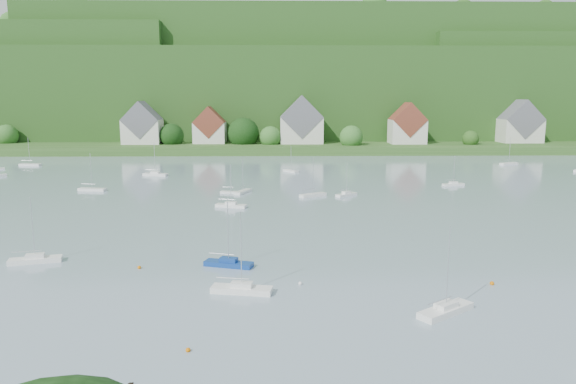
{
  "coord_description": "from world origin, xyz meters",
  "views": [
    {
      "loc": [
        -4.49,
        -16.88,
        20.23
      ],
      "look_at": [
        -2.53,
        75.0,
        4.0
      ],
      "focal_mm": 33.45,
      "sensor_mm": 36.0,
      "label": 1
    }
  ],
  "objects_px": {
    "near_sailboat_0": "(242,289)",
    "near_sailboat_1": "(229,263)",
    "near_sailboat_6": "(35,259)",
    "near_sailboat_3": "(446,309)"
  },
  "relations": [
    {
      "from": "near_sailboat_0",
      "to": "near_sailboat_1",
      "type": "distance_m",
      "value": 9.23
    },
    {
      "from": "near_sailboat_1",
      "to": "near_sailboat_6",
      "type": "distance_m",
      "value": 24.25
    },
    {
      "from": "near_sailboat_6",
      "to": "near_sailboat_1",
      "type": "bearing_deg",
      "value": -19.43
    },
    {
      "from": "near_sailboat_0",
      "to": "near_sailboat_6",
      "type": "height_order",
      "value": "near_sailboat_0"
    },
    {
      "from": "near_sailboat_0",
      "to": "near_sailboat_1",
      "type": "bearing_deg",
      "value": 113.64
    },
    {
      "from": "near_sailboat_1",
      "to": "near_sailboat_3",
      "type": "distance_m",
      "value": 26.5
    },
    {
      "from": "near_sailboat_3",
      "to": "near_sailboat_6",
      "type": "xyz_separation_m",
      "value": [
        -46.03,
        17.02,
        -0.01
      ]
    },
    {
      "from": "near_sailboat_3",
      "to": "near_sailboat_6",
      "type": "relative_size",
      "value": 1.03
    },
    {
      "from": "near_sailboat_1",
      "to": "near_sailboat_3",
      "type": "xyz_separation_m",
      "value": [
        21.87,
        -14.97,
        0.02
      ]
    },
    {
      "from": "near_sailboat_1",
      "to": "near_sailboat_6",
      "type": "relative_size",
      "value": 0.97
    }
  ]
}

